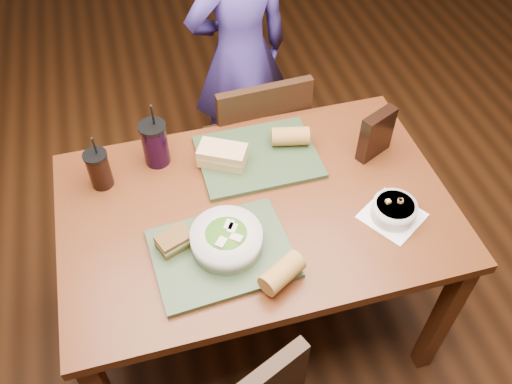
% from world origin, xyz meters
% --- Properties ---
extents(ground, '(6.00, 6.00, 0.00)m').
position_xyz_m(ground, '(0.00, 0.00, 0.00)').
color(ground, '#381C0B').
rests_on(ground, ground).
extents(dining_table, '(1.30, 0.85, 0.75)m').
position_xyz_m(dining_table, '(0.00, 0.00, 0.66)').
color(dining_table, '#5A2A12').
rests_on(dining_table, ground).
extents(chair_far, '(0.40, 0.40, 0.88)m').
position_xyz_m(chair_far, '(0.16, 0.54, 0.49)').
color(chair_far, black).
rests_on(chair_far, ground).
extents(diner, '(0.54, 0.40, 1.36)m').
position_xyz_m(diner, '(0.18, 0.95, 0.68)').
color(diner, '#403084').
rests_on(diner, ground).
extents(tray_near, '(0.44, 0.35, 0.02)m').
position_xyz_m(tray_near, '(-0.15, -0.16, 0.76)').
color(tray_near, '#2B3E23').
rests_on(tray_near, dining_table).
extents(tray_far, '(0.42, 0.32, 0.02)m').
position_xyz_m(tray_far, '(0.07, 0.21, 0.76)').
color(tray_far, '#2B3E23').
rests_on(tray_far, dining_table).
extents(salad_bowl, '(0.22, 0.22, 0.07)m').
position_xyz_m(salad_bowl, '(-0.13, -0.15, 0.81)').
color(salad_bowl, silver).
rests_on(salad_bowl, tray_near).
extents(soup_bowl, '(0.24, 0.24, 0.07)m').
position_xyz_m(soup_bowl, '(0.42, -0.16, 0.78)').
color(soup_bowl, white).
rests_on(soup_bowl, dining_table).
extents(sandwich_near, '(0.12, 0.10, 0.05)m').
position_xyz_m(sandwich_near, '(-0.29, -0.10, 0.79)').
color(sandwich_near, '#593819').
rests_on(sandwich_near, tray_near).
extents(sandwich_far, '(0.19, 0.16, 0.07)m').
position_xyz_m(sandwich_far, '(-0.06, 0.21, 0.80)').
color(sandwich_far, tan).
rests_on(sandwich_far, tray_far).
extents(baguette_near, '(0.15, 0.13, 0.07)m').
position_xyz_m(baguette_near, '(-0.01, -0.31, 0.80)').
color(baguette_near, '#AD7533').
rests_on(baguette_near, tray_near).
extents(baguette_far, '(0.15, 0.10, 0.07)m').
position_xyz_m(baguette_far, '(0.19, 0.24, 0.80)').
color(baguette_far, '#AD7533').
rests_on(baguette_far, tray_far).
extents(cup_cola, '(0.08, 0.08, 0.22)m').
position_xyz_m(cup_cola, '(-0.48, 0.24, 0.82)').
color(cup_cola, black).
rests_on(cup_cola, dining_table).
extents(cup_berry, '(0.10, 0.10, 0.26)m').
position_xyz_m(cup_berry, '(-0.28, 0.30, 0.84)').
color(cup_berry, black).
rests_on(cup_berry, dining_table).
extents(chip_bag, '(0.15, 0.10, 0.18)m').
position_xyz_m(chip_bag, '(0.48, 0.13, 0.84)').
color(chip_bag, black).
rests_on(chip_bag, dining_table).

